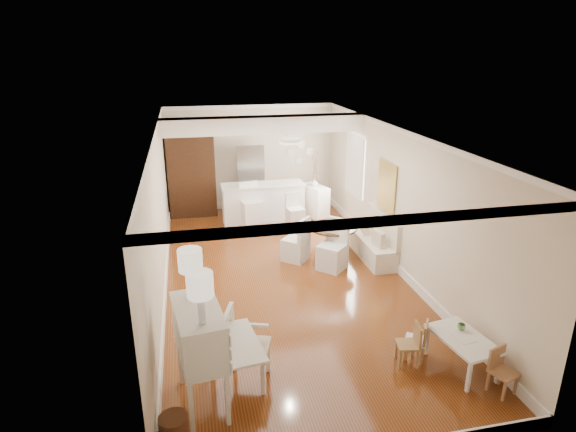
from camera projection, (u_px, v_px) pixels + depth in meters
name	position (u px, v px, depth m)	size (l,w,h in m)	color
room	(283.00, 174.00, 8.98)	(9.00, 9.04, 2.82)	brown
secretary_bureau	(201.00, 357.00, 5.82)	(1.05, 1.07, 1.34)	silver
gustavian_armchair	(247.00, 347.00, 6.26)	(0.60, 0.60, 1.04)	white
wicker_basket	(174.00, 429.00, 5.39)	(0.33, 0.33, 0.33)	#57311B
kids_table	(461.00, 353.00, 6.61)	(0.58, 0.97, 0.48)	white
kids_chair_a	(408.00, 344.00, 6.69)	(0.30, 0.30, 0.62)	olive
kids_chair_b	(416.00, 340.00, 6.80)	(0.29, 0.29, 0.61)	tan
kids_chair_c	(504.00, 372.00, 6.11)	(0.30, 0.30, 0.62)	#A9754D
banquette	(373.00, 236.00, 10.02)	(0.52, 1.60, 0.98)	silver
dining_table	(332.00, 242.00, 10.14)	(1.00, 1.00, 0.68)	#432915
slip_chair_near	(332.00, 245.00, 9.52)	(0.48, 0.51, 1.02)	silver
slip_chair_far	(296.00, 239.00, 9.93)	(0.45, 0.47, 0.95)	silver
breakfast_counter	(263.00, 204.00, 12.04)	(2.05, 0.65, 1.03)	white
bar_stool_left	(251.00, 207.00, 11.61)	(0.46, 0.46, 1.16)	white
bar_stool_right	(295.00, 213.00, 11.47)	(0.38, 0.38, 0.95)	silver
pantry_cabinet	(191.00, 172.00, 12.48)	(1.20, 0.60, 2.30)	#381E11
fridge	(264.00, 178.00, 12.92)	(0.75, 0.65, 1.80)	silver
sideboard	(315.00, 201.00, 12.61)	(0.38, 0.86, 0.82)	white
pencil_cup	(461.00, 327.00, 6.71)	(0.11, 0.11, 0.09)	#639858
branch_vase	(314.00, 182.00, 12.44)	(0.17, 0.17, 0.18)	white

